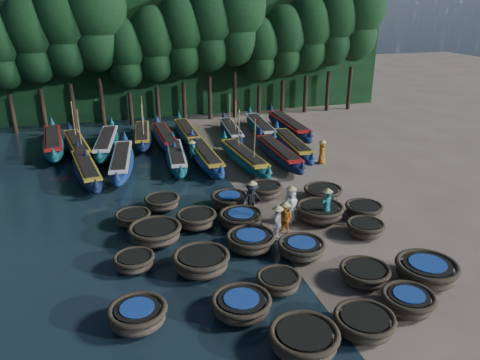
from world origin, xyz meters
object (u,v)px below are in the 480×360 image
object	(u,v)px
long_boat_6	(244,158)
fisherman_4	(277,223)
long_boat_8	(292,145)
long_boat_5	(205,157)
long_boat_9	(53,143)
long_boat_12	(143,136)
coracle_24	(323,193)
long_boat_4	(177,157)
long_boat_7	(279,153)
coracle_8	(365,274)
long_boat_3	(122,162)
fisherman_3	(252,198)
coracle_5	(138,315)
coracle_21	(162,202)
long_boat_16	(261,127)
coracle_14	(365,228)
coracle_11	(201,262)
coracle_9	(427,271)
fisherman_6	(322,151)
coracle_3	(364,323)
coracle_18	(320,212)
long_boat_14	(187,133)
coracle_4	(408,301)
coracle_6	(241,305)
coracle_15	(155,233)
long_boat_2	(86,170)
coracle_2	(304,339)
coracle_22	(229,200)
coracle_7	(278,282)
long_boat_10	(77,146)
coracle_17	(241,218)
fisherman_1	(327,206)
coracle_10	(134,262)
fisherman_2	(285,218)
coracle_19	(364,210)
coracle_23	(264,190)
fisherman_5	(192,152)
long_boat_17	(288,126)
long_boat_13	(165,138)
fisherman_0	(291,204)

from	to	relation	value
long_boat_6	fisherman_4	distance (m)	10.15
long_boat_8	long_boat_5	bearing A→B (deg)	-169.78
long_boat_9	long_boat_12	size ratio (longest dim) A/B	1.14
coracle_24	long_boat_4	distance (m)	10.30
long_boat_7	fisherman_4	size ratio (longest dim) A/B	4.42
fisherman_4	long_boat_8	bearing A→B (deg)	11.94
long_boat_12	long_boat_9	bearing A→B (deg)	-172.06
coracle_8	long_boat_3	size ratio (longest dim) A/B	0.24
fisherman_3	coracle_5	bearing A→B (deg)	-145.47
coracle_21	long_boat_16	bearing A→B (deg)	51.68
long_boat_4	coracle_14	bearing A→B (deg)	-56.02
coracle_11	long_boat_5	bearing A→B (deg)	76.60
coracle_9	fisherman_6	world-z (taller)	fisherman_6
coracle_3	long_boat_5	xyz separation A→B (m)	(-1.34, 17.54, 0.16)
coracle_18	long_boat_14	size ratio (longest dim) A/B	0.35
long_boat_8	fisherman_6	size ratio (longest dim) A/B	4.73
coracle_4	long_boat_5	world-z (taller)	long_boat_5
long_boat_16	coracle_6	bearing A→B (deg)	-106.06
coracle_15	long_boat_2	distance (m)	9.69
long_boat_7	long_boat_16	xyz separation A→B (m)	(1.00, 6.59, 0.00)
coracle_2	coracle_22	xyz separation A→B (m)	(0.59, 10.77, 0.02)
coracle_2	long_boat_16	world-z (taller)	long_boat_16
coracle_7	long_boat_10	distance (m)	20.85
coracle_9	long_boat_10	xyz separation A→B (m)	(-13.19, 20.53, 0.06)
coracle_6	coracle_3	bearing A→B (deg)	-29.85
long_boat_7	fisherman_6	bearing A→B (deg)	-26.54
coracle_3	coracle_21	distance (m)	12.48
long_boat_14	fisherman_4	world-z (taller)	fisherman_4
coracle_18	long_boat_14	xyz separation A→B (m)	(-3.61, 15.68, 0.07)
long_boat_8	long_boat_16	distance (m)	5.28
coracle_9	long_boat_5	world-z (taller)	long_boat_5
coracle_17	fisherman_1	distance (m)	4.13
coracle_9	long_boat_10	world-z (taller)	long_boat_10
coracle_10	fisherman_2	distance (m)	7.03
coracle_21	coracle_18	bearing A→B (deg)	-25.64
coracle_19	fisherman_3	size ratio (longest dim) A/B	1.04
coracle_2	long_boat_14	distance (m)	23.88
coracle_23	coracle_24	bearing A→B (deg)	-20.57
coracle_7	coracle_24	world-z (taller)	coracle_24
coracle_15	coracle_18	bearing A→B (deg)	-0.28
fisherman_5	long_boat_17	bearing A→B (deg)	-56.23
long_boat_13	long_boat_16	xyz separation A→B (m)	(7.71, 0.67, 0.02)
coracle_8	long_boat_6	bearing A→B (deg)	92.05
fisherman_0	coracle_18	bearing A→B (deg)	-39.60
coracle_7	fisherman_4	xyz separation A→B (m)	(1.32, 3.59, 0.51)
coracle_4	long_boat_7	bearing A→B (deg)	84.84
coracle_22	long_boat_5	distance (m)	6.99
coracle_7	coracle_23	size ratio (longest dim) A/B	0.85
coracle_10	fisherman_4	size ratio (longest dim) A/B	0.91
coracle_11	long_boat_14	bearing A→B (deg)	81.01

